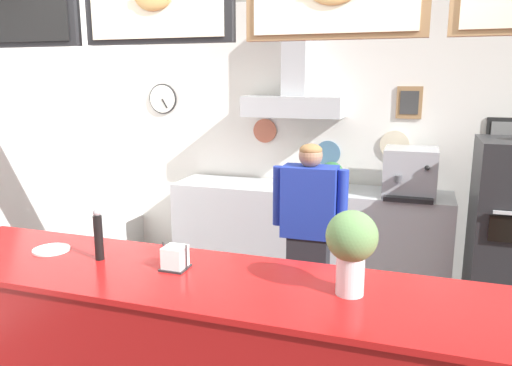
{
  "coord_description": "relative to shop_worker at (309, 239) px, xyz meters",
  "views": [
    {
      "loc": [
        0.85,
        -2.41,
        1.97
      ],
      "look_at": [
        -0.21,
        0.78,
        1.26
      ],
      "focal_mm": 34.52,
      "sensor_mm": 36.0,
      "label": 1
    }
  ],
  "objects": [
    {
      "name": "condiment_plate",
      "position": [
        -1.22,
        -1.25,
        0.21
      ],
      "size": [
        0.2,
        0.2,
        0.01
      ],
      "color": "white",
      "rests_on": "service_counter"
    },
    {
      "name": "pepper_grinder",
      "position": [
        -0.87,
        -1.28,
        0.34
      ],
      "size": [
        0.05,
        0.05,
        0.28
      ],
      "color": "black",
      "rests_on": "service_counter"
    },
    {
      "name": "napkin_holder",
      "position": [
        -0.42,
        -1.28,
        0.26
      ],
      "size": [
        0.14,
        0.13,
        0.14
      ],
      "color": "#262628",
      "rests_on": "service_counter"
    },
    {
      "name": "basil_vase",
      "position": [
        0.47,
        -1.3,
        0.43
      ],
      "size": [
        0.23,
        0.23,
        0.39
      ],
      "color": "silver",
      "rests_on": "service_counter"
    },
    {
      "name": "espresso_machine",
      "position": [
        0.67,
        1.14,
        0.33
      ],
      "size": [
        0.46,
        0.53,
        0.43
      ],
      "color": "#A3A5AD",
      "rests_on": "back_prep_counter"
    },
    {
      "name": "potted_thyme",
      "position": [
        -0.04,
        1.15,
        0.27
      ],
      "size": [
        0.22,
        0.22,
        0.27
      ],
      "color": "#9E563D",
      "rests_on": "back_prep_counter"
    },
    {
      "name": "shop_worker",
      "position": [
        0.0,
        0.0,
        0.0
      ],
      "size": [
        0.55,
        0.23,
        1.52
      ],
      "rotation": [
        0.0,
        0.0,
        3.16
      ],
      "color": "#232328",
      "rests_on": "ground_plane"
    },
    {
      "name": "potted_sage",
      "position": [
        -0.35,
        1.19,
        0.25
      ],
      "size": [
        0.18,
        0.18,
        0.22
      ],
      "color": "#4C4C51",
      "rests_on": "back_prep_counter"
    },
    {
      "name": "back_prep_counter",
      "position": [
        -0.27,
        1.17,
        -0.35
      ],
      "size": [
        2.68,
        0.59,
        0.94
      ],
      "color": "#B7BABF",
      "rests_on": "ground_plane"
    },
    {
      "name": "back_wall_assembly",
      "position": [
        -0.15,
        1.41,
        0.65
      ],
      "size": [
        4.5,
        2.76,
        2.74
      ],
      "color": "#9E9E99",
      "rests_on": "ground_plane"
    }
  ]
}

